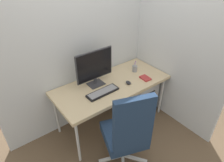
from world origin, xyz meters
TOP-DOWN VIEW (x-y plane):
  - ground_plane at (0.00, 0.00)m, footprint 8.00×8.00m
  - wall_back at (0.00, 0.39)m, footprint 2.84×0.04m
  - wall_side_right at (0.83, -0.18)m, footprint 0.04×1.95m
  - desk at (0.00, 0.00)m, footprint 1.61×0.72m
  - office_chair at (-0.33, -0.70)m, footprint 0.65×0.66m
  - filing_cabinet at (0.55, 0.02)m, footprint 0.42×0.51m
  - monitor at (-0.19, 0.13)m, footprint 0.54×0.17m
  - keyboard at (-0.23, -0.10)m, footprint 0.44×0.15m
  - mouse at (0.18, -0.14)m, footprint 0.08×0.10m
  - pen_holder at (0.47, 0.06)m, footprint 0.07×0.07m
  - notebook at (0.45, -0.19)m, footprint 0.12×0.16m

SIDE VIEW (x-z plane):
  - ground_plane at x=0.00m, z-range 0.00..0.00m
  - filing_cabinet at x=0.55m, z-range 0.00..0.62m
  - office_chair at x=-0.33m, z-range 0.00..1.15m
  - desk at x=0.00m, z-range 0.31..1.03m
  - notebook at x=0.45m, z-range 0.71..0.73m
  - keyboard at x=-0.23m, z-range 0.71..0.74m
  - mouse at x=0.18m, z-range 0.71..0.74m
  - pen_holder at x=0.47m, z-range 0.67..0.85m
  - monitor at x=-0.19m, z-range 0.74..1.23m
  - wall_back at x=0.00m, z-range 0.00..2.80m
  - wall_side_right at x=0.83m, z-range 0.00..2.80m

